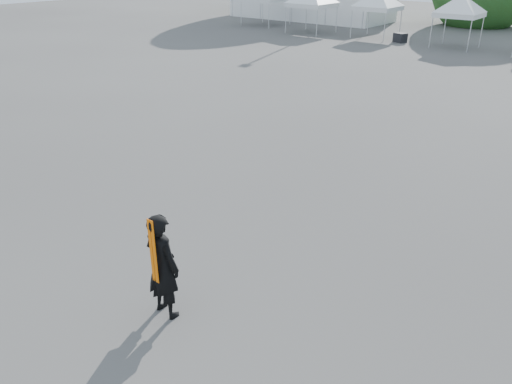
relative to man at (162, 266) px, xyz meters
The scene contains 3 objects.
ground 3.11m from the man, 89.51° to the left, with size 120.00×120.00×0.00m, color #474442.
man is the anchor object (origin of this frame).
crate_west 31.55m from the man, 107.08° to the left, with size 0.81×0.63×0.63m, color black.
Camera 1 is at (5.54, -7.39, 5.65)m, focal length 35.00 mm.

